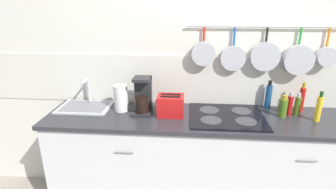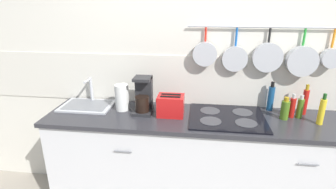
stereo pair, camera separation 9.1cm
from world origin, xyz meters
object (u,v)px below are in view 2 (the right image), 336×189
Objects in this scene: bottle_vinegar at (285,109)px; bottle_sesame_oil at (300,108)px; toaster at (171,105)px; bottle_olive_oil at (322,111)px; bottle_dish_soap at (305,101)px; bottle_hot_sauce at (271,98)px; paper_towel_roll at (122,97)px; coffee_maker at (143,97)px; bottle_cooking_wine at (292,107)px.

bottle_sesame_oil reaches higher than bottle_vinegar.
toaster is 0.93× the size of bottle_olive_oil.
toaster is 1.12m from bottle_dish_soap.
bottle_dish_soap is at bearing 33.32° from bottle_vinegar.
toaster is at bearing -165.27° from bottle_hot_sauce.
paper_towel_roll is at bearing 171.38° from toaster.
bottle_hot_sauce reaches higher than toaster.
bottle_dish_soap is at bearing 53.31° from bottle_sesame_oil.
coffee_maker is 1.29m from bottle_sesame_oil.
toaster is (0.43, -0.07, -0.03)m from paper_towel_roll.
bottle_hot_sauce is 0.98× the size of bottle_dish_soap.
bottle_hot_sauce reaches higher than bottle_cooking_wine.
bottle_vinegar is 0.75× the size of bottle_olive_oil.
bottle_dish_soap is at bearing 107.28° from bottle_olive_oil.
bottle_olive_oil is at bearing -31.14° from bottle_cooking_wine.
bottle_cooking_wine reaches higher than toaster.
coffee_maker is 1.23m from bottle_cooking_wine.
coffee_maker is 1.33× the size of toaster.
bottle_cooking_wine is at bearing 33.79° from bottle_vinegar.
paper_towel_roll reaches higher than bottle_cooking_wine.
bottle_dish_soap reaches higher than bottle_sesame_oil.
bottle_dish_soap is (0.19, 0.12, 0.03)m from bottle_vinegar.
bottle_vinegar is 0.95× the size of bottle_sesame_oil.
bottle_dish_soap is (0.06, 0.08, 0.03)m from bottle_sesame_oil.
bottle_dish_soap is at bearing 33.06° from bottle_cooking_wine.
bottle_hot_sauce is at bearing 111.43° from bottle_vinegar.
bottle_hot_sauce is at bearing 6.98° from paper_towel_roll.
paper_towel_roll is 0.19m from coffee_maker.
bottle_olive_oil is at bearing -2.83° from coffee_maker.
coffee_maker is 1.41m from bottle_olive_oil.
paper_towel_roll is 0.44m from toaster.
paper_towel_roll is 1.13× the size of bottle_cooking_wine.
bottle_vinegar is (1.35, -0.02, -0.03)m from paper_towel_roll.
coffee_maker is at bearing 168.75° from toaster.
bottle_vinegar is at bearing 2.59° from toaster.
toaster is 0.99m from bottle_cooking_wine.
bottle_vinegar is at bearing 165.69° from bottle_olive_oil.
bottle_sesame_oil is at bearing 138.23° from bottle_olive_oil.
bottle_cooking_wine reaches higher than bottle_vinegar.
bottle_sesame_oil is at bearing -2.19° from bottle_cooking_wine.
bottle_dish_soap is at bearing 3.72° from paper_towel_roll.
bottle_sesame_oil is (1.04, 0.08, -0.00)m from toaster.
bottle_dish_soap is (1.35, 0.12, -0.01)m from coffee_maker.
coffee_maker reaches higher than paper_towel_roll.
paper_towel_roll is 0.91× the size of bottle_olive_oil.
coffee_maker is 1.10m from bottle_hot_sauce.
bottle_cooking_wine is (1.22, 0.04, -0.04)m from coffee_maker.
bottle_sesame_oil is at bearing 0.73° from paper_towel_roll.
bottle_olive_oil is at bearing -14.31° from bottle_vinegar.
bottle_dish_soap reaches higher than bottle_cooking_wine.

